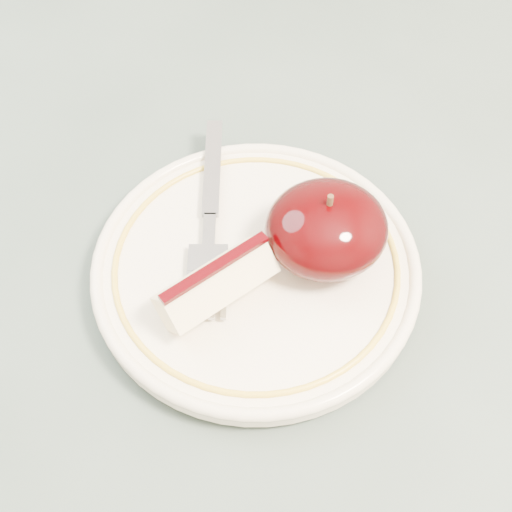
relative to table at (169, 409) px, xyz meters
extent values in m
cylinder|color=brown|center=(0.40, 0.40, -0.31)|extent=(0.05, 0.05, 0.71)
cube|color=#485850|center=(0.00, 0.00, 0.07)|extent=(0.90, 0.90, 0.04)
cylinder|color=#EDE6C7|center=(0.08, 0.05, 0.09)|extent=(0.12, 0.12, 0.01)
cylinder|color=#EDE6C7|center=(0.08, 0.05, 0.10)|extent=(0.22, 0.22, 0.01)
torus|color=#EDE6C7|center=(0.08, 0.05, 0.10)|extent=(0.23, 0.23, 0.01)
torus|color=gold|center=(0.08, 0.05, 0.11)|extent=(0.20, 0.20, 0.00)
ellipsoid|color=black|center=(0.12, 0.05, 0.13)|extent=(0.08, 0.08, 0.05)
cylinder|color=#472D19|center=(0.12, 0.05, 0.16)|extent=(0.00, 0.00, 0.01)
cube|color=#FFF1BB|center=(0.05, 0.02, 0.12)|extent=(0.09, 0.07, 0.03)
cube|color=#300104|center=(0.05, 0.02, 0.14)|extent=(0.07, 0.04, 0.00)
cube|color=#94969C|center=(0.06, 0.14, 0.11)|extent=(0.03, 0.09, 0.00)
cube|color=#94969C|center=(0.05, 0.08, 0.11)|extent=(0.01, 0.03, 0.00)
cube|color=#94969C|center=(0.04, 0.05, 0.11)|extent=(0.03, 0.03, 0.00)
cube|color=#94969C|center=(0.05, 0.02, 0.11)|extent=(0.01, 0.04, 0.00)
cube|color=#94969C|center=(0.04, 0.03, 0.11)|extent=(0.01, 0.04, 0.00)
cube|color=#94969C|center=(0.04, 0.03, 0.11)|extent=(0.01, 0.04, 0.00)
cube|color=#94969C|center=(0.03, 0.03, 0.11)|extent=(0.01, 0.04, 0.00)
camera|label=1|loc=(0.02, -0.22, 0.51)|focal=50.00mm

